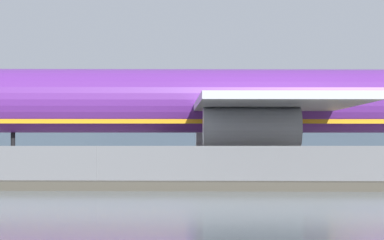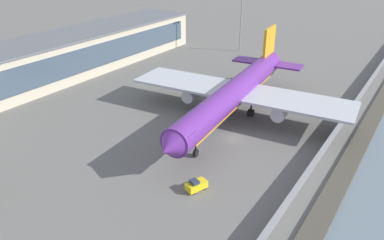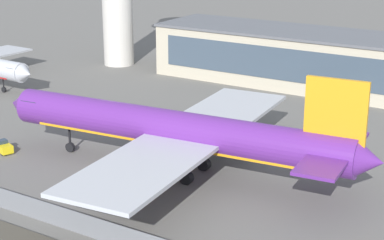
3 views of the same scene
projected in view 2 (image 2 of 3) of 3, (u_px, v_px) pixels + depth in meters
name	position (u px, v px, depth m)	size (l,w,h in m)	color
ground_plane	(232.00, 138.00, 70.28)	(500.00, 500.00, 0.00)	#66635E
shoreline_seawall	(346.00, 170.00, 59.97)	(320.00, 3.00, 0.50)	#474238
perimeter_fence	(318.00, 157.00, 61.77)	(280.00, 0.10, 2.50)	slate
cargo_jet_purple	(236.00, 92.00, 75.70)	(53.98, 46.76, 15.23)	#602889
baggage_tug	(196.00, 185.00, 55.36)	(3.55, 2.59, 1.80)	yellow
terminal_building	(83.00, 50.00, 105.80)	(79.88, 16.94, 10.73)	#BCB299
apron_light_mast_apron_west	(241.00, 14.00, 119.76)	(3.20, 0.40, 21.46)	gray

